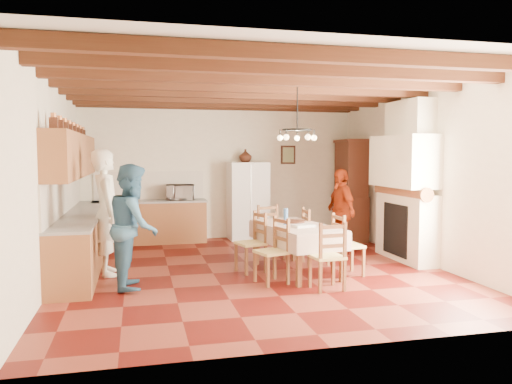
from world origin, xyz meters
TOP-DOWN VIEW (x-y plane):
  - floor at (0.00, 0.00)m, footprint 6.00×6.50m
  - ceiling at (0.00, 0.00)m, footprint 6.00×6.50m
  - wall_back at (0.00, 3.26)m, footprint 6.00×0.02m
  - wall_front at (0.00, -3.26)m, footprint 6.00×0.02m
  - wall_left at (-3.01, 0.00)m, footprint 0.02×6.50m
  - wall_right at (3.01, 0.00)m, footprint 0.02×6.50m
  - ceiling_beams at (0.00, 0.00)m, footprint 6.00×6.30m
  - lower_cabinets_left at (-2.70, 1.05)m, footprint 0.60×4.30m
  - lower_cabinets_back at (-1.55, 2.95)m, footprint 2.30×0.60m
  - countertop_left at (-2.70, 1.05)m, footprint 0.62×4.30m
  - countertop_back at (-1.55, 2.95)m, footprint 2.34×0.62m
  - backsplash_left at (-2.98, 1.05)m, footprint 0.03×4.30m
  - backsplash_back at (-1.55, 3.23)m, footprint 2.30×0.03m
  - upper_cabinets at (-2.83, 1.05)m, footprint 0.35×4.20m
  - fireplace at (2.72, 0.20)m, footprint 0.56×1.60m
  - wall_picture at (1.55, 3.23)m, footprint 0.34×0.03m
  - refrigerator at (0.55, 3.02)m, footprint 0.87×0.73m
  - hutch at (2.75, 2.45)m, footprint 0.66×1.26m
  - dining_table at (0.62, -0.25)m, footprint 1.16×1.86m
  - chandelier at (0.62, -0.25)m, footprint 0.47×0.47m
  - chair_left_near at (0.07, -0.78)m, footprint 0.50×0.52m
  - chair_left_far at (-0.07, -0.04)m, footprint 0.50×0.51m
  - chair_right_near at (1.36, -0.58)m, footprint 0.43×0.45m
  - chair_right_far at (1.14, 0.26)m, footprint 0.42×0.44m
  - chair_end_near at (0.74, -1.28)m, footprint 0.45×0.43m
  - chair_end_far at (0.51, 0.83)m, footprint 0.46×0.45m
  - person_man at (-2.27, 0.32)m, footprint 0.56×0.77m
  - person_woman_blue at (-1.87, -0.52)m, footprint 0.68×0.86m
  - person_woman_red at (1.92, 1.04)m, footprint 0.46×0.96m
  - microwave at (-0.92, 2.95)m, footprint 0.60×0.41m
  - fridge_vase at (0.51, 3.02)m, footprint 0.35×0.35m

SIDE VIEW (x-z plane):
  - floor at x=0.00m, z-range -0.02..0.00m
  - lower_cabinets_left at x=-2.70m, z-range 0.00..0.86m
  - lower_cabinets_back at x=-1.55m, z-range 0.00..0.86m
  - chair_left_near at x=0.07m, z-range 0.00..0.96m
  - chair_left_far at x=-0.07m, z-range 0.00..0.96m
  - chair_right_near at x=1.36m, z-range 0.00..0.96m
  - chair_right_far at x=1.14m, z-range 0.00..0.96m
  - chair_end_near at x=0.74m, z-range 0.00..0.96m
  - chair_end_far at x=0.51m, z-range 0.00..0.96m
  - dining_table at x=0.62m, z-range 0.30..1.06m
  - person_woman_red at x=1.92m, z-range 0.00..1.60m
  - refrigerator at x=0.55m, z-range 0.00..1.69m
  - person_woman_blue at x=-1.87m, z-range 0.00..1.74m
  - countertop_left at x=-2.70m, z-range 0.86..0.90m
  - countertop_back at x=-1.55m, z-range 0.86..0.90m
  - person_man at x=-2.27m, z-range 0.00..1.96m
  - microwave at x=-0.92m, z-range 0.90..1.22m
  - hutch at x=2.75m, z-range 0.00..2.18m
  - backsplash_left at x=-2.98m, z-range 0.90..1.50m
  - backsplash_back at x=-1.55m, z-range 0.90..1.50m
  - fireplace at x=2.72m, z-range 0.00..2.80m
  - wall_back at x=0.00m, z-range 0.00..3.00m
  - wall_front at x=0.00m, z-range 0.00..3.00m
  - wall_left at x=-3.01m, z-range 0.00..3.00m
  - wall_right at x=3.01m, z-range 0.00..3.00m
  - fridge_vase at x=0.51m, z-range 1.69..1.98m
  - upper_cabinets at x=-2.83m, z-range 1.50..2.20m
  - wall_picture at x=1.55m, z-range 1.64..2.06m
  - chandelier at x=0.62m, z-range 2.23..2.27m
  - ceiling_beams at x=0.00m, z-range 2.83..2.99m
  - ceiling at x=0.00m, z-range 3.00..3.02m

